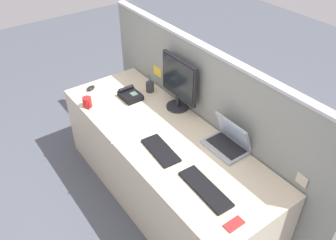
% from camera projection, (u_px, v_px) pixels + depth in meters
% --- Properties ---
extents(ground_plane, '(10.00, 10.00, 0.00)m').
position_uv_depth(ground_plane, '(164.00, 194.00, 3.35)').
color(ground_plane, '#4C515B').
extents(desk, '(2.22, 0.79, 0.74)m').
position_uv_depth(desk, '(163.00, 166.00, 3.12)').
color(desk, beige).
rests_on(desk, ground_plane).
extents(cubicle_divider, '(2.71, 0.08, 1.39)m').
position_uv_depth(cubicle_divider, '(203.00, 119.00, 3.13)').
color(cubicle_divider, gray).
rests_on(cubicle_divider, ground_plane).
extents(desktop_monitor, '(0.45, 0.21, 0.48)m').
position_uv_depth(desktop_monitor, '(179.00, 82.00, 3.06)').
color(desktop_monitor, '#232328').
rests_on(desktop_monitor, desk).
extents(laptop, '(0.33, 0.24, 0.25)m').
position_uv_depth(laptop, '(229.00, 140.00, 2.74)').
color(laptop, '#9EA0A8').
rests_on(laptop, desk).
extents(desk_phone, '(0.21, 0.17, 0.09)m').
position_uv_depth(desk_phone, '(130.00, 95.00, 3.32)').
color(desk_phone, black).
rests_on(desk_phone, desk).
extents(keyboard_main, '(0.37, 0.18, 0.02)m').
position_uv_depth(keyboard_main, '(161.00, 150.00, 2.72)').
color(keyboard_main, black).
rests_on(keyboard_main, desk).
extents(keyboard_spare, '(0.45, 0.16, 0.02)m').
position_uv_depth(keyboard_spare, '(205.00, 189.00, 2.41)').
color(keyboard_spare, black).
rests_on(keyboard_spare, desk).
extents(computer_mouse_right_hand, '(0.09, 0.12, 0.03)m').
position_uv_depth(computer_mouse_right_hand, '(91.00, 88.00, 3.44)').
color(computer_mouse_right_hand, black).
rests_on(computer_mouse_right_hand, desk).
extents(pen_cup, '(0.08, 0.08, 0.19)m').
position_uv_depth(pen_cup, '(150.00, 87.00, 3.40)').
color(pen_cup, '#333338').
rests_on(pen_cup, desk).
extents(cell_phone_white_slab, '(0.13, 0.15, 0.01)m').
position_uv_depth(cell_phone_white_slab, '(121.00, 141.00, 2.82)').
color(cell_phone_white_slab, silver).
rests_on(cell_phone_white_slab, desk).
extents(cell_phone_red_case, '(0.07, 0.13, 0.01)m').
position_uv_depth(cell_phone_red_case, '(234.00, 224.00, 2.19)').
color(cell_phone_red_case, '#B22323').
rests_on(cell_phone_red_case, desk).
extents(coffee_mug, '(0.12, 0.08, 0.09)m').
position_uv_depth(coffee_mug, '(87.00, 102.00, 3.19)').
color(coffee_mug, red).
rests_on(coffee_mug, desk).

